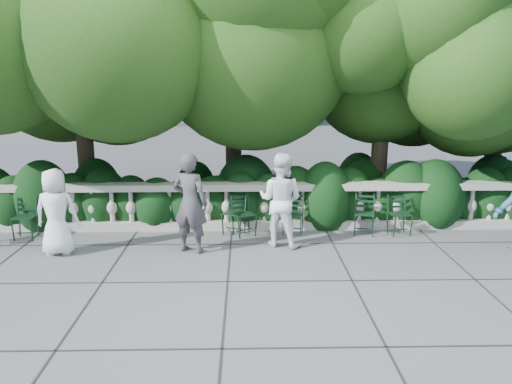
{
  "coord_description": "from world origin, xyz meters",
  "views": [
    {
      "loc": [
        -0.2,
        -8.43,
        3.24
      ],
      "look_at": [
        0.0,
        1.0,
        1.0
      ],
      "focal_mm": 35.0,
      "sensor_mm": 36.0,
      "label": 1
    }
  ],
  "objects_px": {
    "person_businessman": "(56,212)",
    "person_woman_grey": "(190,203)",
    "chair_d": "(363,236)",
    "chair_c": "(231,236)",
    "chair_f": "(402,237)",
    "person_casual_man": "(281,200)",
    "chair_e": "(292,236)",
    "chair_a": "(24,241)",
    "chair_b": "(248,237)"
  },
  "relations": [
    {
      "from": "chair_c",
      "to": "person_woman_grey",
      "type": "bearing_deg",
      "value": -106.97
    },
    {
      "from": "chair_d",
      "to": "person_businessman",
      "type": "xyz_separation_m",
      "value": [
        -5.84,
        -0.87,
        0.8
      ]
    },
    {
      "from": "person_businessman",
      "to": "chair_c",
      "type": "bearing_deg",
      "value": -161.24
    },
    {
      "from": "chair_e",
      "to": "person_casual_man",
      "type": "height_order",
      "value": "person_casual_man"
    },
    {
      "from": "chair_d",
      "to": "chair_e",
      "type": "bearing_deg",
      "value": -169.98
    },
    {
      "from": "chair_b",
      "to": "person_casual_man",
      "type": "relative_size",
      "value": 0.47
    },
    {
      "from": "chair_c",
      "to": "chair_b",
      "type": "bearing_deg",
      "value": 5.07
    },
    {
      "from": "chair_e",
      "to": "person_businessman",
      "type": "bearing_deg",
      "value": -154.76
    },
    {
      "from": "chair_c",
      "to": "chair_f",
      "type": "bearing_deg",
      "value": 19.43
    },
    {
      "from": "chair_d",
      "to": "person_casual_man",
      "type": "distance_m",
      "value": 2.02
    },
    {
      "from": "chair_b",
      "to": "chair_e",
      "type": "distance_m",
      "value": 0.91
    },
    {
      "from": "chair_e",
      "to": "chair_f",
      "type": "xyz_separation_m",
      "value": [
        2.23,
        -0.13,
        0.0
      ]
    },
    {
      "from": "chair_b",
      "to": "chair_e",
      "type": "bearing_deg",
      "value": -21.19
    },
    {
      "from": "chair_a",
      "to": "person_woman_grey",
      "type": "height_order",
      "value": "person_woman_grey"
    },
    {
      "from": "person_casual_man",
      "to": "chair_b",
      "type": "bearing_deg",
      "value": -13.87
    },
    {
      "from": "chair_e",
      "to": "chair_d",
      "type": "bearing_deg",
      "value": 10.32
    },
    {
      "from": "chair_b",
      "to": "chair_c",
      "type": "height_order",
      "value": "same"
    },
    {
      "from": "chair_b",
      "to": "chair_d",
      "type": "height_order",
      "value": "same"
    },
    {
      "from": "chair_f",
      "to": "person_businessman",
      "type": "relative_size",
      "value": 0.53
    },
    {
      "from": "chair_f",
      "to": "person_businessman",
      "type": "xyz_separation_m",
      "value": [
        -6.61,
        -0.81,
        0.8
      ]
    },
    {
      "from": "chair_c",
      "to": "person_casual_man",
      "type": "relative_size",
      "value": 0.47
    },
    {
      "from": "chair_b",
      "to": "chair_e",
      "type": "relative_size",
      "value": 1.0
    },
    {
      "from": "chair_e",
      "to": "person_businessman",
      "type": "relative_size",
      "value": 0.53
    },
    {
      "from": "chair_b",
      "to": "person_casual_man",
      "type": "xyz_separation_m",
      "value": [
        0.63,
        -0.46,
        0.9
      ]
    },
    {
      "from": "chair_c",
      "to": "chair_e",
      "type": "xyz_separation_m",
      "value": [
        1.24,
        -0.02,
        0.0
      ]
    },
    {
      "from": "chair_a",
      "to": "chair_d",
      "type": "distance_m",
      "value": 6.83
    },
    {
      "from": "chair_d",
      "to": "chair_c",
      "type": "bearing_deg",
      "value": -169.1
    },
    {
      "from": "chair_f",
      "to": "person_woman_grey",
      "type": "distance_m",
      "value": 4.35
    },
    {
      "from": "chair_d",
      "to": "person_casual_man",
      "type": "xyz_separation_m",
      "value": [
        -1.74,
        -0.47,
        0.9
      ]
    },
    {
      "from": "chair_a",
      "to": "person_casual_man",
      "type": "xyz_separation_m",
      "value": [
        5.09,
        -0.35,
        0.9
      ]
    },
    {
      "from": "chair_d",
      "to": "chair_e",
      "type": "distance_m",
      "value": 1.46
    },
    {
      "from": "chair_c",
      "to": "person_businessman",
      "type": "height_order",
      "value": "person_businessman"
    },
    {
      "from": "person_woman_grey",
      "to": "chair_f",
      "type": "bearing_deg",
      "value": -148.94
    },
    {
      "from": "chair_d",
      "to": "chair_f",
      "type": "height_order",
      "value": "same"
    },
    {
      "from": "chair_b",
      "to": "chair_d",
      "type": "bearing_deg",
      "value": -26.09
    },
    {
      "from": "chair_b",
      "to": "chair_a",
      "type": "bearing_deg",
      "value": 155.11
    },
    {
      "from": "chair_e",
      "to": "chair_f",
      "type": "bearing_deg",
      "value": 9.65
    },
    {
      "from": "chair_f",
      "to": "person_casual_man",
      "type": "distance_m",
      "value": 2.7
    },
    {
      "from": "chair_c",
      "to": "chair_f",
      "type": "xyz_separation_m",
      "value": [
        3.47,
        -0.15,
        0.0
      ]
    },
    {
      "from": "person_businessman",
      "to": "person_woman_grey",
      "type": "distance_m",
      "value": 2.43
    },
    {
      "from": "chair_a",
      "to": "person_businessman",
      "type": "distance_m",
      "value": 1.47
    },
    {
      "from": "chair_f",
      "to": "person_casual_man",
      "type": "xyz_separation_m",
      "value": [
        -2.51,
        -0.41,
        0.9
      ]
    },
    {
      "from": "chair_d",
      "to": "person_casual_man",
      "type": "height_order",
      "value": "person_casual_man"
    },
    {
      "from": "chair_d",
      "to": "person_casual_man",
      "type": "bearing_deg",
      "value": -151.97
    },
    {
      "from": "person_woman_grey",
      "to": "chair_e",
      "type": "bearing_deg",
      "value": -134.95
    },
    {
      "from": "chair_d",
      "to": "person_businessman",
      "type": "height_order",
      "value": "person_businessman"
    },
    {
      "from": "chair_d",
      "to": "person_woman_grey",
      "type": "height_order",
      "value": "person_woman_grey"
    },
    {
      "from": "chair_e",
      "to": "person_businessman",
      "type": "distance_m",
      "value": 4.55
    },
    {
      "from": "person_businessman",
      "to": "person_woman_grey",
      "type": "height_order",
      "value": "person_woman_grey"
    },
    {
      "from": "chair_e",
      "to": "chair_a",
      "type": "bearing_deg",
      "value": -164.81
    }
  ]
}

